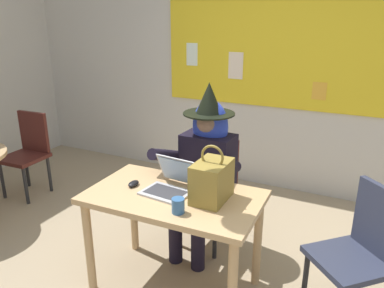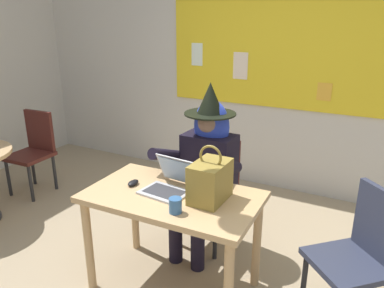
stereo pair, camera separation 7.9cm
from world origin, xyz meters
The scene contains 10 objects.
wall_back_bulletin centered at (0.00, 2.09, 1.48)m, with size 6.54×2.25×2.93m.
desk_main centered at (-0.06, 0.03, 0.64)m, with size 1.19×0.72×0.75m.
chair_at_desk centered at (-0.09, 0.73, 0.52)m, with size 0.45×0.45×0.92m.
person_costumed centered at (-0.09, 0.61, 0.80)m, with size 0.60×0.68×1.41m.
laptop centered at (-0.11, 0.07, 0.80)m, with size 0.34×0.35×0.22m.
computer_mouse centered at (-0.38, 0.02, 0.76)m, with size 0.06×0.10×0.03m, color black.
handbag centered at (0.20, 0.08, 0.88)m, with size 0.20×0.30×0.38m.
coffee_mug centered at (0.09, -0.18, 0.79)m, with size 0.08×0.08×0.10m, color #336099.
chair_spare_by_window centered at (-2.27, 0.70, 0.51)m, with size 0.44×0.44×0.91m.
chair_extra_corner centered at (1.12, 0.29, 0.52)m, with size 0.59×0.59×0.92m.
Camera 2 is at (1.13, -1.91, 1.87)m, focal length 34.75 mm.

